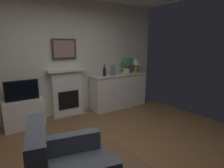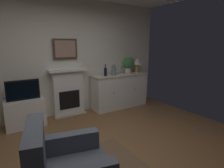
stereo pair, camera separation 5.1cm
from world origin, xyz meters
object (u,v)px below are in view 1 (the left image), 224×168
wine_glass_left (116,70)px  tv_cabinet (24,113)px  sideboard_cabinet (119,91)px  wine_glass_right (123,69)px  potted_plant_small (127,64)px  wine_bottle (104,72)px  tv_set (22,90)px  table_lamp (136,62)px  fireplace_unit (67,93)px  wine_glass_center (119,70)px  framed_picture (64,49)px  vase_decorative (113,70)px

wine_glass_left → tv_cabinet: (-2.25, 0.02, -0.72)m
sideboard_cabinet → wine_glass_right: wine_glass_right is taller
tv_cabinet → potted_plant_small: size_ratio=1.74×
sideboard_cabinet → wine_bottle: bearing=-176.6°
wine_bottle → tv_set: bearing=179.4°
wine_glass_right → tv_cabinet: wine_glass_right is taller
tv_set → potted_plant_small: (2.64, 0.05, 0.37)m
table_lamp → wine_bottle: bearing=-178.5°
fireplace_unit → wine_glass_right: (1.50, -0.18, 0.46)m
tv_cabinet → wine_glass_center: bearing=0.1°
fireplace_unit → wine_glass_center: fireplace_unit is taller
framed_picture → table_lamp: (1.92, -0.22, -0.39)m
framed_picture → wine_glass_right: framed_picture is taller
wine_glass_center → potted_plant_small: bearing=5.6°
vase_decorative → tv_cabinet: size_ratio=0.37×
wine_bottle → wine_glass_right: (0.60, 0.03, 0.01)m
fireplace_unit → table_lamp: (1.92, -0.18, 0.62)m
wine_glass_center → vase_decorative: (-0.26, -0.07, 0.02)m
fireplace_unit → wine_bottle: 1.02m
framed_picture → wine_glass_right: size_ratio=3.33×
table_lamp → wine_glass_left: table_lamp is taller
wine_glass_left → wine_glass_center: same height
fireplace_unit → framed_picture: framed_picture is taller
fireplace_unit → tv_cabinet: 1.02m
sideboard_cabinet → vase_decorative: (-0.23, -0.05, 0.58)m
table_lamp → vase_decorative: table_lamp is taller
potted_plant_small → wine_bottle: bearing=-174.6°
framed_picture → wine_glass_right: (1.50, -0.22, -0.55)m
sideboard_cabinet → wine_glass_center: 0.56m
sideboard_cabinet → wine_glass_right: (0.14, 0.00, 0.56)m
sideboard_cabinet → tv_set: tv_set is taller
vase_decorative → tv_cabinet: bearing=178.2°
vase_decorative → wine_bottle: bearing=174.1°
sideboard_cabinet → framed_picture: bearing=170.7°
wine_glass_center → tv_set: wine_glass_center is taller
fireplace_unit → wine_glass_left: size_ratio=6.67×
table_lamp → potted_plant_small: 0.27m
table_lamp → wine_glass_right: 0.45m
vase_decorative → sideboard_cabinet: bearing=12.5°
potted_plant_small → vase_decorative: bearing=-169.9°
wine_glass_right → tv_set: bearing=-179.8°
sideboard_cabinet → potted_plant_small: size_ratio=3.56×
tv_cabinet → table_lamp: bearing=-0.3°
table_lamp → potted_plant_small: (-0.26, 0.05, -0.02)m
sideboard_cabinet → wine_glass_right: size_ratio=9.29×
sideboard_cabinet → table_lamp: bearing=0.0°
tv_set → tv_cabinet: bearing=90.0°
sideboard_cabinet → table_lamp: size_ratio=3.83×
potted_plant_small → wine_glass_center: bearing=-174.4°
wine_glass_left → wine_glass_center: bearing=11.9°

